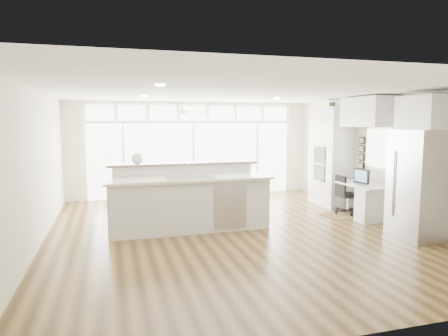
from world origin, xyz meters
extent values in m
cube|color=#402C13|center=(0.00, 0.00, -0.01)|extent=(7.00, 8.00, 0.02)
cube|color=white|center=(0.00, 0.00, 2.70)|extent=(7.00, 8.00, 0.02)
cube|color=silver|center=(0.00, 4.00, 1.35)|extent=(7.00, 0.04, 2.70)
cube|color=silver|center=(0.00, -4.00, 1.35)|extent=(7.00, 0.04, 2.70)
cube|color=silver|center=(-3.50, 0.00, 1.35)|extent=(0.04, 8.00, 2.70)
cube|color=silver|center=(3.50, 0.00, 1.35)|extent=(0.04, 8.00, 2.70)
cube|color=silver|center=(0.00, 3.94, 1.05)|extent=(5.80, 0.06, 2.08)
cube|color=silver|center=(0.00, 3.94, 2.38)|extent=(5.90, 0.06, 0.40)
cube|color=white|center=(3.46, 0.30, 1.55)|extent=(0.04, 0.85, 0.85)
cube|color=white|center=(-0.50, 2.80, 2.48)|extent=(1.16, 1.16, 0.32)
cube|color=white|center=(0.00, 0.20, 2.68)|extent=(3.40, 3.00, 0.02)
cube|color=silver|center=(3.17, 1.80, 1.25)|extent=(0.64, 1.20, 2.50)
cube|color=silver|center=(3.13, 0.30, 0.38)|extent=(0.72, 1.30, 0.76)
cube|color=silver|center=(3.17, 0.30, 2.35)|extent=(0.64, 1.30, 0.64)
cube|color=#A4A4A9|center=(3.11, -1.35, 1.00)|extent=(0.76, 0.90, 2.00)
cube|color=silver|center=(3.17, -1.35, 2.30)|extent=(0.64, 0.90, 0.60)
cube|color=black|center=(3.46, 0.92, 1.40)|extent=(0.06, 0.22, 0.80)
cube|color=silver|center=(-0.82, 0.39, 0.65)|extent=(3.27, 1.26, 1.29)
cube|color=#3C2913|center=(2.82, 0.62, 0.01)|extent=(1.09, 0.90, 0.01)
cube|color=black|center=(3.01, 0.74, 0.45)|extent=(0.47, 0.43, 0.89)
sphere|color=white|center=(-1.77, 0.78, 1.41)|extent=(0.24, 0.24, 0.24)
cube|color=black|center=(3.05, 0.30, 0.94)|extent=(0.14, 0.44, 0.36)
cube|color=silver|center=(2.88, 0.30, 0.77)|extent=(0.13, 0.33, 0.02)
imported|color=#2A4E21|center=(3.17, 1.80, 2.62)|extent=(0.29, 0.32, 0.24)
camera|label=1|loc=(-2.28, -7.26, 2.14)|focal=32.00mm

